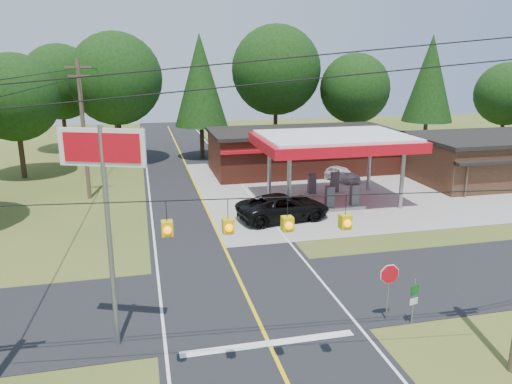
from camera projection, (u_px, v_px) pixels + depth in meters
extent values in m
plane|color=#40511C|center=(248.00, 299.00, 21.58)|extent=(120.00, 120.00, 0.00)
cube|color=black|center=(248.00, 299.00, 21.58)|extent=(8.00, 120.00, 0.02)
cube|color=black|center=(248.00, 298.00, 21.58)|extent=(70.00, 7.00, 0.02)
cube|color=yellow|center=(248.00, 298.00, 21.58)|extent=(0.15, 110.00, 0.00)
cylinder|color=gray|center=(289.00, 186.00, 31.98)|extent=(0.28, 0.28, 4.20)
cylinder|color=gray|center=(269.00, 169.00, 36.67)|extent=(0.28, 0.28, 4.20)
cylinder|color=gray|center=(402.00, 179.00, 33.75)|extent=(0.28, 0.28, 4.20)
cylinder|color=gray|center=(369.00, 164.00, 38.44)|extent=(0.28, 0.28, 4.20)
cube|color=red|center=(334.00, 142.00, 34.61)|extent=(10.60, 7.40, 0.70)
cube|color=white|center=(334.00, 136.00, 34.51)|extent=(10.00, 7.00, 0.25)
cube|color=#9E9B93|center=(342.00, 208.00, 34.04)|extent=(3.20, 0.90, 0.22)
cube|color=#3F3F44|center=(330.00, 197.00, 33.63)|extent=(0.55, 0.45, 1.50)
cube|color=#3F3F44|center=(354.00, 195.00, 34.02)|extent=(0.55, 0.45, 1.50)
cube|color=#9E9B93|center=(323.00, 194.00, 37.42)|extent=(3.20, 0.90, 0.22)
cube|color=#3F3F44|center=(312.00, 184.00, 37.01)|extent=(0.55, 0.45, 1.50)
cube|color=#3F3F44|center=(335.00, 183.00, 37.40)|extent=(0.55, 0.45, 1.50)
cube|color=maroon|center=(302.00, 152.00, 44.91)|extent=(16.00, 7.00, 3.50)
cube|color=black|center=(302.00, 131.00, 44.40)|extent=(16.40, 7.40, 0.30)
cube|color=red|center=(316.00, 149.00, 41.28)|extent=(16.00, 0.50, 0.25)
cylinder|color=#473828|center=(84.00, 131.00, 35.38)|extent=(0.30, 0.30, 10.00)
cube|color=#473828|center=(78.00, 67.00, 34.21)|extent=(1.80, 0.12, 0.12)
cube|color=#473828|center=(79.00, 76.00, 34.37)|extent=(1.40, 0.12, 0.12)
cylinder|color=#473828|center=(115.00, 109.00, 51.74)|extent=(0.30, 0.30, 9.50)
cube|color=gold|center=(167.00, 228.00, 13.99)|extent=(0.32, 0.32, 0.42)
cube|color=gold|center=(228.00, 226.00, 14.18)|extent=(0.32, 0.32, 0.42)
cube|color=gold|center=(287.00, 224.00, 14.36)|extent=(0.32, 0.32, 0.42)
cube|color=gold|center=(345.00, 222.00, 14.55)|extent=(0.32, 0.32, 0.42)
cylinder|color=#332316|center=(22.00, 155.00, 42.37)|extent=(0.44, 0.44, 3.96)
sphere|color=black|center=(15.00, 97.00, 41.08)|extent=(7.26, 7.26, 7.26)
cylinder|color=#332316|center=(120.00, 140.00, 47.79)|extent=(0.44, 0.44, 4.68)
sphere|color=black|center=(116.00, 79.00, 46.27)|extent=(8.58, 8.58, 8.58)
cylinder|color=#332316|center=(202.00, 137.00, 50.54)|extent=(0.44, 0.44, 4.32)
cone|color=black|center=(200.00, 80.00, 49.05)|extent=(5.28, 5.28, 9.00)
cylinder|color=#332316|center=(275.00, 129.00, 53.15)|extent=(0.44, 0.44, 5.04)
sphere|color=black|center=(276.00, 70.00, 51.52)|extent=(9.24, 9.24, 9.24)
cylinder|color=#332316|center=(353.00, 135.00, 53.18)|extent=(0.44, 0.44, 3.96)
sphere|color=black|center=(355.00, 88.00, 51.90)|extent=(7.26, 7.26, 7.26)
cylinder|color=#332316|center=(425.00, 132.00, 53.96)|extent=(0.44, 0.44, 4.32)
cone|color=black|center=(430.00, 78.00, 52.46)|extent=(5.28, 5.28, 9.00)
cylinder|color=#332316|center=(501.00, 135.00, 53.94)|extent=(0.44, 0.44, 3.60)
sphere|color=black|center=(507.00, 94.00, 52.78)|extent=(6.60, 6.60, 6.60)
cylinder|color=#332316|center=(65.00, 132.00, 54.03)|extent=(0.44, 0.44, 4.32)
sphere|color=black|center=(60.00, 82.00, 52.62)|extent=(7.92, 7.92, 7.92)
imported|color=black|center=(283.00, 207.00, 31.74)|extent=(6.73, 6.73, 1.65)
imported|color=silver|center=(340.00, 174.00, 41.61)|extent=(4.78, 4.78, 1.23)
cylinder|color=gray|center=(110.00, 242.00, 17.10)|extent=(0.18, 0.18, 8.02)
cube|color=white|center=(102.00, 147.00, 16.23)|extent=(2.80, 1.16, 1.26)
cube|color=red|center=(102.00, 148.00, 16.18)|extent=(2.46, 1.01, 0.97)
cylinder|color=gray|center=(388.00, 294.00, 19.56)|extent=(0.07, 0.07, 2.29)
cylinder|color=gray|center=(413.00, 302.00, 19.32)|extent=(0.06, 0.06, 1.92)
cube|color=#0C591E|center=(415.00, 290.00, 19.15)|extent=(0.39, 0.13, 0.39)
cube|color=white|center=(414.00, 301.00, 19.27)|extent=(0.39, 0.13, 0.26)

